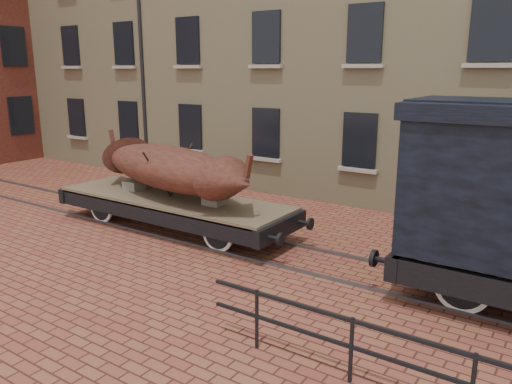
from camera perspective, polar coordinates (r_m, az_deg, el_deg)
The scene contains 4 objects.
ground at distance 12.76m, azimuth -1.58°, elevation -6.07°, with size 90.00×90.00×0.00m, color brown.
rail_track at distance 12.75m, azimuth -1.58°, elevation -5.94°, with size 30.00×1.52×0.06m.
flatcar_wagon at distance 13.99m, azimuth -9.53°, elevation -1.27°, with size 7.93×2.15×1.20m.
iron_boat at distance 13.80m, azimuth -9.84°, elevation 2.80°, with size 6.58×3.05×1.58m.
Camera 1 is at (7.00, -9.75, 4.33)m, focal length 35.00 mm.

